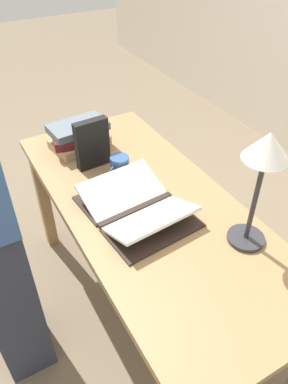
# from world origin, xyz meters

# --- Properties ---
(ground_plane) EXTENTS (12.00, 12.00, 0.00)m
(ground_plane) POSITION_xyz_m (0.00, 0.00, 0.00)
(ground_plane) COLOR #70604C
(reading_desk) EXTENTS (1.52, 0.66, 0.72)m
(reading_desk) POSITION_xyz_m (0.00, 0.00, 0.63)
(reading_desk) COLOR #937047
(reading_desk) RESTS_ON ground_plane
(open_book) EXTENTS (0.47, 0.39, 0.08)m
(open_book) POSITION_xyz_m (0.02, -0.07, 0.75)
(open_book) COLOR black
(open_book) RESTS_ON reading_desk
(book_stack_tall) EXTENTS (0.25, 0.29, 0.13)m
(book_stack_tall) POSITION_xyz_m (-0.55, -0.08, 0.78)
(book_stack_tall) COLOR tan
(book_stack_tall) RESTS_ON reading_desk
(book_standing_upright) EXTENTS (0.05, 0.16, 0.23)m
(book_standing_upright) POSITION_xyz_m (-0.36, -0.08, 0.84)
(book_standing_upright) COLOR black
(book_standing_upright) RESTS_ON reading_desk
(reading_lamp) EXTENTS (0.15, 0.15, 0.45)m
(reading_lamp) POSITION_xyz_m (0.35, 0.21, 1.07)
(reading_lamp) COLOR #2D2D33
(reading_lamp) RESTS_ON reading_desk
(coffee_mug) EXTENTS (0.08, 0.11, 0.10)m
(coffee_mug) POSITION_xyz_m (-0.23, -0.01, 0.77)
(coffee_mug) COLOR #335184
(coffee_mug) RESTS_ON reading_desk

